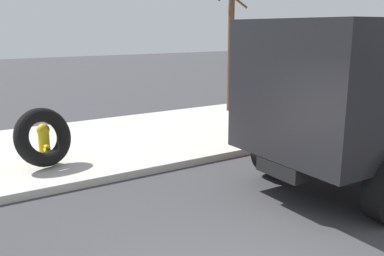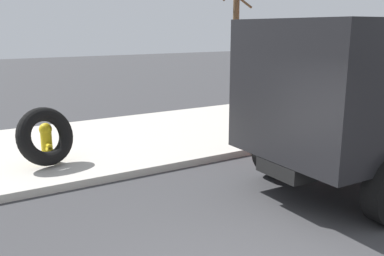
{
  "view_description": "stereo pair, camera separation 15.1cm",
  "coord_description": "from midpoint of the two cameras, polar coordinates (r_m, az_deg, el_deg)",
  "views": [
    {
      "loc": [
        -2.77,
        -3.26,
        2.87
      ],
      "look_at": [
        1.09,
        2.73,
        1.19
      ],
      "focal_mm": 39.96,
      "sensor_mm": 36.0,
      "label": 1
    },
    {
      "loc": [
        -2.64,
        -3.34,
        2.87
      ],
      "look_at": [
        1.09,
        2.73,
        1.19
      ],
      "focal_mm": 39.96,
      "sensor_mm": 36.0,
      "label": 2
    }
  ],
  "objects": [
    {
      "name": "fire_hydrant",
      "position": [
        9.24,
        -19.57,
        -1.81
      ],
      "size": [
        0.26,
        0.58,
        0.82
      ],
      "color": "yellow",
      "rests_on": "sidewalk_curb"
    },
    {
      "name": "sidewalk_curb",
      "position": [
        10.54,
        -16.74,
        -2.68
      ],
      "size": [
        36.0,
        5.0,
        0.15
      ],
      "primitive_type": "cube",
      "color": "#BCB7AD",
      "rests_on": "ground"
    },
    {
      "name": "loose_tire",
      "position": [
        8.95,
        -19.7,
        -1.17
      ],
      "size": [
        1.3,
        0.9,
        1.22
      ],
      "primitive_type": "torus",
      "rotation": [
        1.28,
        0.0,
        0.27
      ],
      "color": "black",
      "rests_on": "sidewalk_curb"
    },
    {
      "name": "bare_tree",
      "position": [
        14.17,
        4.96,
        14.7
      ],
      "size": [
        1.43,
        1.44,
        5.88
      ],
      "color": "#4C3823",
      "rests_on": "sidewalk_curb"
    }
  ]
}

